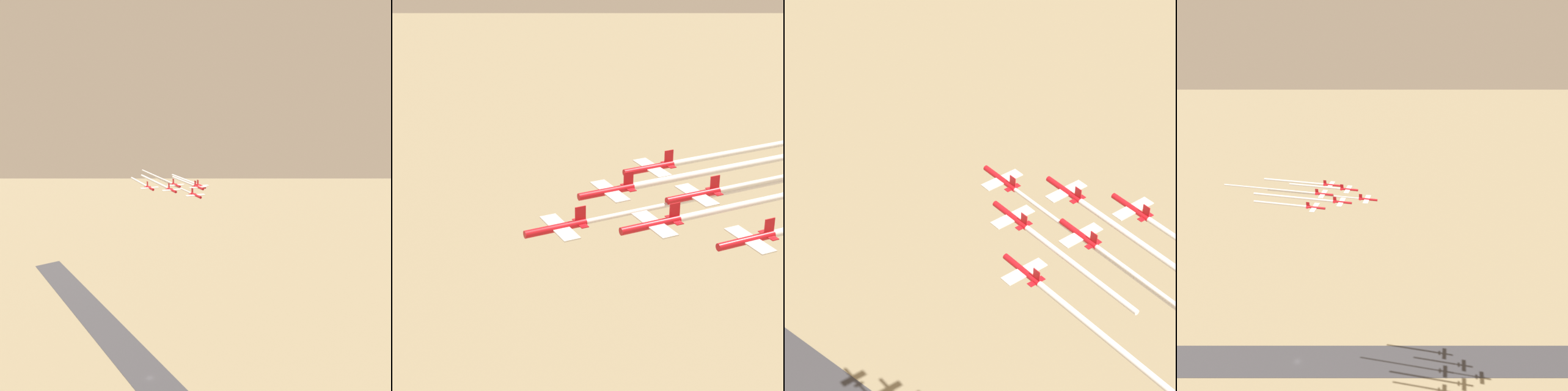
# 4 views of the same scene
# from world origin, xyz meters

# --- Properties ---
(jet_0) EXTENTS (9.52, 9.35, 3.40)m
(jet_0) POSITION_xyz_m (-46.13, 18.77, 129.69)
(jet_0) COLOR red
(jet_1) EXTENTS (9.52, 9.35, 3.40)m
(jet_1) POSITION_xyz_m (-39.89, 5.90, 130.77)
(jet_1) COLOR red
(jet_2) EXTENTS (9.52, 9.35, 3.40)m
(jet_2) POSITION_xyz_m (-31.85, 17.97, 130.58)
(jet_2) COLOR red
(jet_3) EXTENTS (9.52, 9.35, 3.40)m
(jet_3) POSITION_xyz_m (-33.64, -6.97, 128.74)
(jet_3) COLOR red
(jet_4) EXTENTS (9.52, 9.35, 3.40)m
(jet_4) POSITION_xyz_m (-25.60, 5.10, 130.36)
(jet_4) COLOR red
(jet_5) EXTENTS (9.52, 9.35, 3.40)m
(jet_5) POSITION_xyz_m (-17.56, 17.18, 130.05)
(jet_5) COLOR red
(smoke_trail_0) EXTENTS (44.38, 29.94, 0.82)m
(smoke_trail_0) POSITION_xyz_m (-20.29, 1.57, 129.64)
(smoke_trail_0) COLOR white
(smoke_trail_1) EXTENTS (25.82, 17.70, 1.09)m
(smoke_trail_1) POSITION_xyz_m (-23.41, -5.07, 130.72)
(smoke_trail_1) COLOR white
(smoke_trail_2) EXTENTS (38.23, 26.03, 1.22)m
(smoke_trail_2) POSITION_xyz_m (-9.20, 2.89, 130.53)
(smoke_trail_2) COLOR white
(smoke_trail_5) EXTENTS (24.98, 17.15, 1.11)m
(smoke_trail_5) POSITION_xyz_m (-1.51, 6.48, 130.00)
(smoke_trail_5) COLOR white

